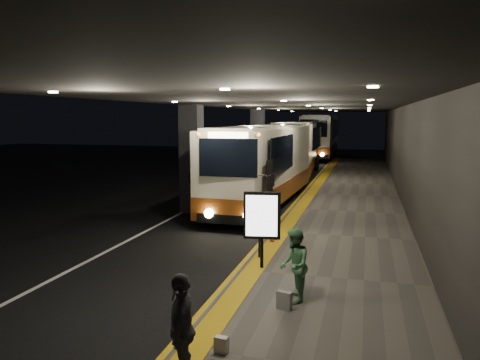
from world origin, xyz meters
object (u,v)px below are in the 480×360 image
at_px(info_sign, 262,217).
at_px(coach_second, 295,151).
at_px(passenger_waiting_green, 294,265).
at_px(passenger_waiting_grey, 182,329).
at_px(coach_third, 320,138).
at_px(coach_main, 263,169).
at_px(bag_plain, 221,345).
at_px(bag_polka, 284,300).
at_px(stanchion_post, 259,237).
at_px(passenger_boarding, 274,217).

bearing_deg(info_sign, coach_second, 86.78).
height_order(passenger_waiting_green, passenger_waiting_grey, passenger_waiting_grey).
distance_m(coach_second, coach_third, 15.07).
xyz_separation_m(coach_main, info_sign, (1.95, -9.04, -0.19)).
xyz_separation_m(passenger_waiting_grey, bag_plain, (0.27, 0.96, -0.67)).
height_order(coach_second, bag_polka, coach_second).
relative_size(passenger_waiting_grey, info_sign, 0.84).
bearing_deg(stanchion_post, coach_second, 95.63).
height_order(coach_second, passenger_boarding, coach_second).
height_order(coach_main, passenger_waiting_grey, coach_main).
relative_size(passenger_waiting_green, info_sign, 0.79).
xyz_separation_m(bag_polka, info_sign, (-0.98, 2.37, 1.12)).
bearing_deg(stanchion_post, bag_polka, -68.86).
relative_size(bag_plain, info_sign, 0.14).
distance_m(passenger_waiting_grey, bag_plain, 1.20).
bearing_deg(coach_second, passenger_boarding, -87.34).
bearing_deg(coach_third, stanchion_post, -87.98).
xyz_separation_m(coach_main, passenger_boarding, (1.75, -6.43, -0.74)).
bearing_deg(passenger_waiting_grey, bag_plain, 152.39).
relative_size(coach_main, passenger_boarding, 7.38).
bearing_deg(info_sign, bag_plain, -95.36).
bearing_deg(coach_main, info_sign, -75.37).
bearing_deg(coach_main, coach_second, 93.41).
distance_m(coach_main, passenger_waiting_grey, 14.48).
bearing_deg(coach_third, passenger_boarding, -87.74).
distance_m(passenger_waiting_green, bag_polka, 0.74).
bearing_deg(passenger_boarding, stanchion_post, -173.06).
xyz_separation_m(bag_plain, info_sign, (-0.30, 4.33, 1.17)).
height_order(passenger_boarding, passenger_waiting_green, passenger_waiting_green).
height_order(coach_second, bag_plain, coach_second).
xyz_separation_m(passenger_waiting_green, bag_polka, (-0.12, -0.44, -0.58)).
bearing_deg(bag_plain, coach_second, 95.74).
bearing_deg(info_sign, coach_third, 83.83).
relative_size(coach_third, bag_polka, 35.55).
xyz_separation_m(info_sign, stanchion_post, (-0.25, 0.81, -0.73)).
bearing_deg(passenger_boarding, info_sign, -167.08).
relative_size(passenger_boarding, bag_plain, 5.63).
relative_size(passenger_waiting_grey, bag_plain, 6.05).
distance_m(coach_third, bag_plain, 39.40).
bearing_deg(passenger_boarding, coach_main, 23.77).
bearing_deg(bag_polka, coach_third, 94.47).
bearing_deg(coach_second, coach_main, -92.76).
bearing_deg(passenger_waiting_green, coach_main, -175.17).
bearing_deg(bag_plain, passenger_boarding, 94.13).
height_order(coach_second, info_sign, coach_second).
distance_m(passenger_waiting_green, stanchion_post, 3.06).
distance_m(passenger_waiting_green, info_sign, 2.28).
relative_size(coach_third, bag_plain, 47.55).
xyz_separation_m(passenger_waiting_grey, stanchion_post, (-0.28, 6.10, -0.24)).
relative_size(coach_third, stanchion_post, 11.13).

